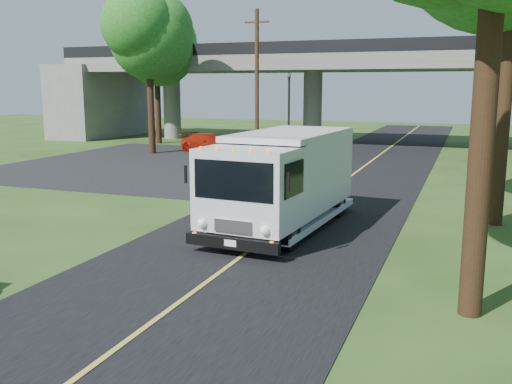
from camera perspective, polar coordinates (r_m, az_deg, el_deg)
The scene contains 12 objects.
ground at distance 12.25m, azimuth -6.57°, elevation -10.22°, with size 120.00×120.00×0.00m, color #284117.
road at distance 21.29m, azimuth 5.78°, elevation -1.20°, with size 7.00×90.00×0.02m, color black.
parking_lot at distance 32.82m, azimuth -9.37°, elevation 2.86°, with size 16.00×18.00×0.01m, color black.
lane_line at distance 21.28m, azimuth 5.78°, elevation -1.14°, with size 0.12×90.00×0.01m, color gold.
overpass at distance 42.49m, azimuth 13.70°, elevation 10.59°, with size 54.00×10.00×7.30m.
traffic_signal at distance 37.90m, azimuth 3.31°, elevation 8.85°, with size 0.18×0.22×5.20m.
utility_pole at distance 36.48m, azimuth 0.09°, elevation 10.99°, with size 1.60×0.26×9.00m.
tree_left_lot at distance 37.43m, azimuth -10.56°, elevation 15.88°, with size 5.60×5.50×10.50m.
tree_left_far at distance 44.06m, azimuth -9.85°, elevation 14.48°, with size 5.26×5.16×9.89m.
step_van at distance 17.33m, azimuth 2.71°, elevation 1.48°, with size 3.08×7.18×2.94m.
red_sedan at distance 37.46m, azimuth -4.74°, elevation 4.87°, with size 1.77×4.34×1.26m, color #B11C0A.
pedestrian at distance 21.56m, azimuth -4.64°, elevation 1.03°, with size 0.56×0.37×1.54m, color gray.
Camera 1 is at (5.30, -10.16, 4.34)m, focal length 40.00 mm.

